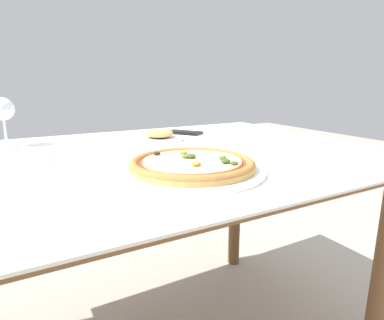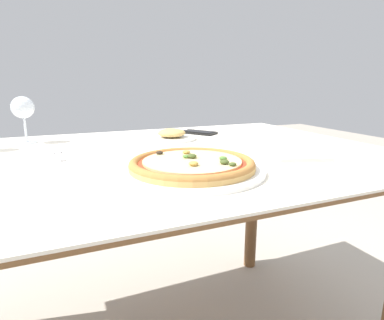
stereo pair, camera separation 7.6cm
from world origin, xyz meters
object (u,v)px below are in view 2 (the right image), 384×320
at_px(cell_phone, 199,132).
at_px(side_plate, 172,136).
at_px(dining_table, 158,179).
at_px(wine_glass_far_left, 23,109).
at_px(pizza_plate, 192,165).
at_px(fork, 59,154).

height_order(cell_phone, side_plate, side_plate).
xyz_separation_m(cell_phone, side_plate, (-0.15, -0.09, 0.01)).
xyz_separation_m(dining_table, wine_glass_far_left, (-0.38, 0.34, 0.20)).
distance_m(pizza_plate, fork, 0.44).
distance_m(fork, cell_phone, 0.59).
height_order(fork, side_plate, side_plate).
bearing_deg(wine_glass_far_left, cell_phone, -3.90).
bearing_deg(dining_table, cell_phone, 47.69).
xyz_separation_m(pizza_plate, side_plate, (0.10, 0.44, -0.00)).
relative_size(wine_glass_far_left, side_plate, 0.92).
distance_m(pizza_plate, cell_phone, 0.59).
height_order(fork, cell_phone, cell_phone).
bearing_deg(cell_phone, dining_table, -132.31).
height_order(pizza_plate, fork, pizza_plate).
relative_size(cell_phone, side_plate, 0.89).
height_order(dining_table, cell_phone, cell_phone).
relative_size(dining_table, side_plate, 8.13).
distance_m(dining_table, wine_glass_far_left, 0.55).
distance_m(cell_phone, side_plate, 0.18).
distance_m(fork, side_plate, 0.41).
relative_size(pizza_plate, cell_phone, 2.21).
bearing_deg(pizza_plate, dining_table, 94.37).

